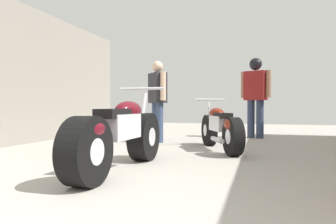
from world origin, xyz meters
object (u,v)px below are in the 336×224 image
(motorcycle_black_naked, at_px, (220,128))
(mechanic_in_blue, at_px, (157,96))
(motorcycle_maroon_cruiser, at_px, (119,135))
(mechanic_with_helmet, at_px, (256,90))

(motorcycle_black_naked, height_order, mechanic_in_blue, mechanic_in_blue)
(motorcycle_maroon_cruiser, height_order, mechanic_in_blue, mechanic_in_blue)
(mechanic_in_blue, bearing_deg, motorcycle_black_naked, -32.24)
(motorcycle_black_naked, xyz_separation_m, mechanic_in_blue, (-1.35, 0.85, 0.55))
(mechanic_in_blue, distance_m, mechanic_with_helmet, 2.35)
(mechanic_in_blue, height_order, mechanic_with_helmet, mechanic_with_helmet)
(motorcycle_maroon_cruiser, xyz_separation_m, mechanic_in_blue, (-0.49, 2.84, 0.52))
(motorcycle_maroon_cruiser, distance_m, mechanic_with_helmet, 4.53)
(motorcycle_maroon_cruiser, xyz_separation_m, motorcycle_black_naked, (0.86, 1.99, -0.03))
(motorcycle_black_naked, distance_m, mechanic_with_helmet, 2.44)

